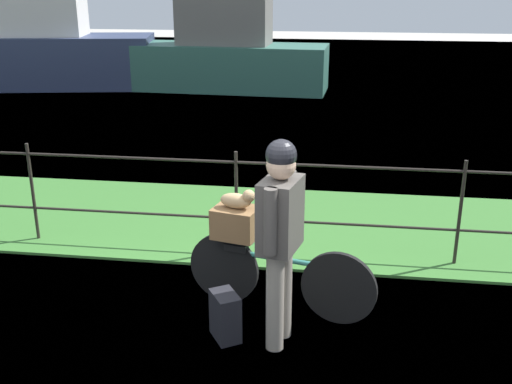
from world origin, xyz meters
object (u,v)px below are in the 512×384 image
object	(u,v)px
bicycle_main	(277,275)
cyclist_person	(280,227)
wooden_crate	(236,222)
backpack_on_paving	(225,316)
moored_boat_near	(35,51)
terrier_dog	(238,200)
moored_boat_mid	(225,56)

from	to	relation	value
bicycle_main	cyclist_person	distance (m)	0.82
wooden_crate	backpack_on_paving	xyz separation A→B (m)	(0.01, -0.57, -0.58)
wooden_crate	moored_boat_near	distance (m)	12.79
cyclist_person	moored_boat_near	size ratio (longest dim) A/B	0.27
terrier_dog	moored_boat_mid	distance (m)	11.06
wooden_crate	moored_boat_near	bearing A→B (deg)	124.27
terrier_dog	backpack_on_paving	distance (m)	0.98
cyclist_person	wooden_crate	bearing A→B (deg)	127.95
backpack_on_paving	moored_boat_near	xyz separation A→B (m)	(-7.20, 11.14, 0.74)
moored_boat_near	moored_boat_mid	world-z (taller)	moored_boat_near
bicycle_main	backpack_on_paving	distance (m)	0.63
backpack_on_paving	wooden_crate	bearing A→B (deg)	-31.33
bicycle_main	backpack_on_paving	bearing A→B (deg)	-127.16
bicycle_main	moored_boat_mid	xyz separation A→B (m)	(-2.54, 10.92, 0.52)
cyclist_person	moored_boat_mid	xyz separation A→B (m)	(-2.60, 11.40, -0.14)
terrier_dog	moored_boat_near	world-z (taller)	moored_boat_near
moored_boat_near	cyclist_person	bearing A→B (deg)	-55.54
terrier_dog	bicycle_main	bearing A→B (deg)	-12.99
wooden_crate	terrier_dog	xyz separation A→B (m)	(0.02, -0.01, 0.21)
moored_boat_near	terrier_dog	bearing A→B (deg)	-55.66
bicycle_main	terrier_dog	size ratio (longest dim) A/B	5.14
wooden_crate	backpack_on_paving	bearing A→B (deg)	-89.49
terrier_dog	cyclist_person	world-z (taller)	cyclist_person
wooden_crate	terrier_dog	bearing A→B (deg)	-12.99
terrier_dog	moored_boat_near	distance (m)	12.80
wooden_crate	terrier_dog	distance (m)	0.21
bicycle_main	terrier_dog	world-z (taller)	terrier_dog
bicycle_main	moored_boat_near	bearing A→B (deg)	125.41
moored_boat_near	moored_boat_mid	xyz separation A→B (m)	(5.04, 0.27, -0.08)
cyclist_person	moored_boat_near	bearing A→B (deg)	124.46
terrier_dog	cyclist_person	size ratio (longest dim) A/B	0.19
backpack_on_paving	cyclist_person	bearing A→B (deg)	-120.31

